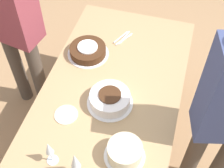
{
  "coord_description": "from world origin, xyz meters",
  "views": [
    {
      "loc": [
        1.27,
        0.36,
        2.42
      ],
      "look_at": [
        0.0,
        0.0,
        0.78
      ],
      "focal_mm": 50.0,
      "sensor_mm": 36.0,
      "label": 1
    }
  ],
  "objects": [
    {
      "name": "wine_glass_far",
      "position": [
        0.64,
        -0.02,
        0.89
      ],
      "size": [
        0.07,
        0.07,
        0.24
      ],
      "color": "silver",
      "rests_on": "dining_table"
    },
    {
      "name": "cake_front_chocolate",
      "position": [
        -0.27,
        -0.27,
        0.76
      ],
      "size": [
        0.31,
        0.31,
        0.08
      ],
      "color": "white",
      "rests_on": "dining_table"
    },
    {
      "name": "wine_glass_near",
      "position": [
        0.61,
        -0.18,
        0.86
      ],
      "size": [
        0.07,
        0.07,
        0.21
      ],
      "color": "silver",
      "rests_on": "dining_table"
    },
    {
      "name": "dining_table",
      "position": [
        0.0,
        0.0,
        0.63
      ],
      "size": [
        1.68,
        0.94,
        0.73
      ],
      "color": "tan",
      "rests_on": "ground_plane"
    },
    {
      "name": "cake_back_decorated",
      "position": [
        0.47,
        0.21,
        0.78
      ],
      "size": [
        0.24,
        0.24,
        0.11
      ],
      "color": "white",
      "rests_on": "dining_table"
    },
    {
      "name": "cake_center_white",
      "position": [
        0.12,
        0.02,
        0.77
      ],
      "size": [
        0.31,
        0.31,
        0.1
      ],
      "color": "white",
      "rests_on": "dining_table"
    },
    {
      "name": "ground_plane",
      "position": [
        0.0,
        0.0,
        0.0
      ],
      "size": [
        12.0,
        12.0,
        0.0
      ],
      "primitive_type": "plane",
      "color": "#A87F56"
    },
    {
      "name": "dessert_plate_right",
      "position": [
        0.29,
        -0.22,
        0.73
      ],
      "size": [
        0.15,
        0.15,
        0.01
      ],
      "color": "beige",
      "rests_on": "dining_table"
    },
    {
      "name": "fork_pile",
      "position": [
        -0.5,
        -0.05,
        0.73
      ],
      "size": [
        0.19,
        0.12,
        0.01
      ],
      "color": "silver",
      "rests_on": "dining_table"
    },
    {
      "name": "person_cutting",
      "position": [
        -0.22,
        -0.81,
        1.03
      ],
      "size": [
        0.29,
        0.43,
        1.7
      ],
      "rotation": [
        0.0,
        0.0,
        1.39
      ],
      "color": "#4C4238",
      "rests_on": "ground_plane"
    }
  ]
}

